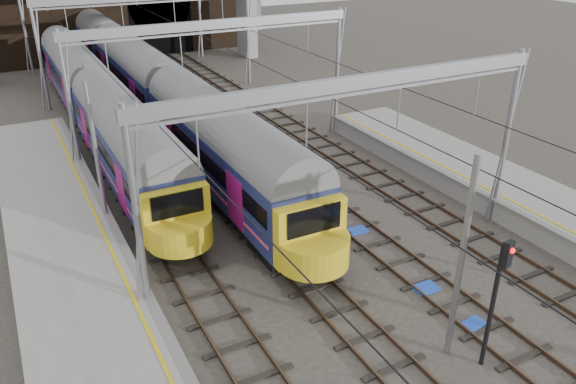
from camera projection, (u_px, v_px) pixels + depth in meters
tracks at (272, 196)px, 28.76m from camera, size 14.40×80.00×0.22m
overhead_line at (219, 45)px, 31.07m from camera, size 16.80×80.00×8.00m
retaining_wall at (123, 13)px, 56.89m from camera, size 28.00×2.75×9.00m
train_main at (112, 52)px, 48.32m from camera, size 3.00×69.34×5.10m
train_second at (97, 102)px, 35.17m from camera, size 2.85×32.91×4.88m
signal_near_centre at (498, 289)px, 16.60m from camera, size 0.36×0.46×4.62m
equip_cover_a at (426, 288)px, 21.53m from camera, size 0.93×0.66×0.11m
equip_cover_b at (357, 230)px, 25.56m from camera, size 0.90×0.67×0.10m
equip_cover_c at (474, 324)px, 19.60m from camera, size 0.90×0.69×0.10m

